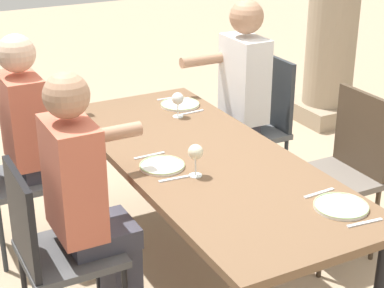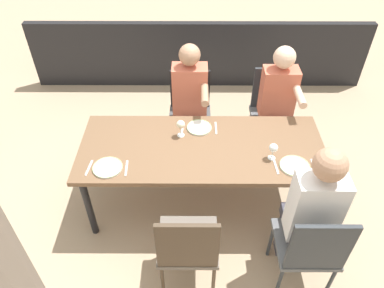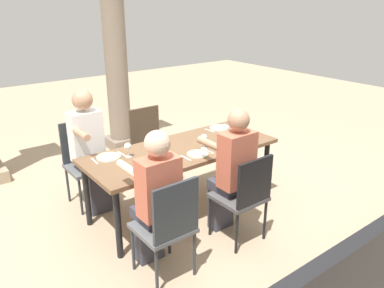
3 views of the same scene
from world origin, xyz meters
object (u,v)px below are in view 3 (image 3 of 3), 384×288
Objects in this scene: dining_table at (182,154)px; wine_glass_0 at (128,147)px; chair_mid_south at (245,193)px; diner_man_white at (232,169)px; wine_glass_1 at (204,138)px; plate_2 at (219,128)px; diner_guest_third at (155,197)px; chair_mid_north at (150,141)px; chair_west_south at (168,224)px; chair_west_north at (84,158)px; plate_0 at (109,157)px; plate_1 at (198,154)px; diner_woman_green at (89,147)px; stone_column_centre at (115,50)px.

wine_glass_0 is at bearing 166.14° from dining_table.
diner_man_white is (-0.00, 0.19, 0.18)m from chair_mid_south.
wine_glass_1 reaches higher than plate_2.
diner_man_white reaches higher than diner_guest_third.
plate_2 is (0.76, 0.26, 0.07)m from dining_table.
chair_mid_north is at bearing 90.00° from chair_mid_south.
chair_west_south is at bearing -143.23° from wine_glass_1.
chair_mid_north is 0.73× the size of diner_man_white.
chair_west_north is 0.72× the size of diner_man_white.
chair_west_south is 1.04× the size of chair_mid_south.
plate_0 is 1.50× the size of wine_glass_1.
chair_west_south is 0.71× the size of diner_man_white.
wine_glass_1 is at bearing 81.61° from diner_man_white.
chair_mid_south reaches higher than dining_table.
chair_mid_south reaches higher than wine_glass_1.
chair_mid_south is at bearing -55.45° from wine_glass_0.
chair_mid_south is 4.02× the size of plate_1.
diner_man_white is at bearing -98.39° from wine_glass_1.
wine_glass_0 is 0.71m from plate_1.
wine_glass_0 is at bearing -174.68° from plate_2.
chair_west_south is 0.91m from diner_man_white.
dining_table is at bearing -97.43° from chair_mid_north.
chair_mid_south is 0.78m from wine_glass_1.
diner_guest_third is at bearing -152.02° from plate_1.
plate_1 is at bearing 101.83° from diner_man_white.
wine_glass_1 is (0.75, -0.28, 0.01)m from wine_glass_0.
chair_mid_north is 0.74× the size of diner_guest_third.
chair_mid_south is 1.76m from diner_woman_green.
plate_0 is (-0.74, 0.24, 0.07)m from dining_table.
diner_woman_green is at bearing -90.85° from chair_west_north.
chair_mid_south is 3.21m from stone_column_centre.
plate_2 is (1.52, 0.93, 0.05)m from diner_guest_third.
chair_mid_north is at bearing 62.83° from chair_west_south.
plate_0 is at bearing 128.00° from chair_mid_south.
chair_west_south is at bearing -143.74° from plate_2.
diner_man_white is 0.43× the size of stone_column_centre.
chair_mid_north is (0.87, -0.00, 0.01)m from chair_west_north.
diner_man_white is 0.54m from wine_glass_1.
chair_west_north is 1.75m from diner_man_white.
wine_glass_1 is (0.95, 0.71, 0.33)m from chair_west_south.
diner_woman_green is 1.25m from wine_glass_1.
chair_mid_north reaches higher than dining_table.
plate_0 is (0.02, -0.61, 0.21)m from chair_west_north.
chair_mid_south is 3.80× the size of plate_2.
chair_mid_south is (0.11, -0.85, -0.15)m from dining_table.
diner_guest_third is 7.99× the size of wine_glass_1.
chair_mid_north is 1.52m from diner_man_white.
dining_table is 2.22× the size of chair_west_south.
chair_mid_north reaches higher than chair_west_south.
diner_man_white reaches higher than wine_glass_1.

